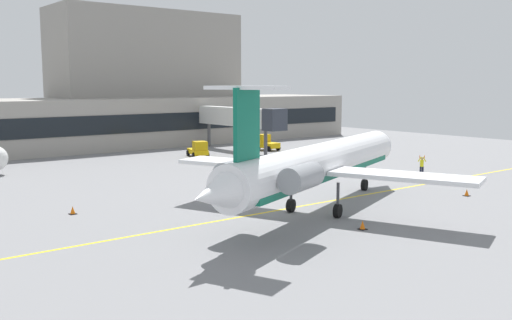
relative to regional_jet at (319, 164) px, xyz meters
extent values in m
cube|color=slate|center=(-0.85, 1.04, -3.41)|extent=(120.00, 120.00, 0.10)
cube|color=yellow|center=(-0.85, 2.25, -3.35)|extent=(108.00, 0.24, 0.01)
cube|color=red|center=(4.49, 13.60, -3.35)|extent=(0.30, 8.00, 0.01)
cube|color=gray|center=(6.39, 48.54, -0.01)|extent=(78.99, 15.00, 6.69)
cube|color=gray|center=(14.97, 52.29, 9.68)|extent=(27.89, 10.50, 12.70)
cube|color=black|center=(6.39, 40.99, 0.19)|extent=(75.83, 0.12, 2.39)
cube|color=silver|center=(17.64, 33.67, 1.05)|extent=(1.40, 14.73, 2.40)
cube|color=#2D333D|center=(17.64, 25.41, 1.05)|extent=(2.40, 2.00, 2.64)
cylinder|color=#4C4C51|center=(17.64, 39.54, -1.76)|extent=(0.44, 0.44, 3.21)
cylinder|color=#4C4C51|center=(17.64, 27.11, -1.76)|extent=(0.44, 0.44, 3.21)
cylinder|color=white|center=(0.44, 0.18, 0.03)|extent=(22.99, 11.34, 2.60)
cube|color=#0C664C|center=(0.44, 0.18, -0.68)|extent=(20.69, 10.20, 0.47)
cone|color=white|center=(12.29, 4.98, 0.03)|extent=(3.61, 3.44, 2.55)
cone|color=white|center=(-11.65, -4.72, 0.03)|extent=(3.97, 3.32, 2.21)
cube|color=white|center=(-2.48, 5.32, -0.36)|extent=(6.05, 9.52, 0.28)
cube|color=white|center=(1.93, -5.54, -0.36)|extent=(6.05, 9.52, 0.28)
cylinder|color=gray|center=(-7.37, -0.77, 0.23)|extent=(3.43, 2.50, 1.43)
cylinder|color=gray|center=(-5.83, -4.58, 0.23)|extent=(3.43, 2.50, 1.43)
cube|color=#0C664C|center=(-8.80, -3.57, 3.22)|extent=(2.26, 1.10, 3.77)
cube|color=white|center=(-8.80, -3.57, 5.11)|extent=(3.26, 4.55, 0.20)
cylinder|color=#3F3F44|center=(8.81, 3.57, -1.86)|extent=(0.20, 0.20, 1.64)
cylinder|color=black|center=(8.81, 3.57, -2.91)|extent=(0.97, 0.66, 0.90)
cylinder|color=#3F3F44|center=(-1.29, 1.30, -1.86)|extent=(0.20, 0.20, 1.64)
cylinder|color=black|center=(-1.29, 1.30, -2.91)|extent=(0.97, 0.66, 0.90)
cylinder|color=#3F3F44|center=(-0.02, -1.84, -1.86)|extent=(0.20, 0.20, 1.64)
cylinder|color=black|center=(-0.02, -1.84, -2.91)|extent=(0.97, 0.66, 0.90)
cube|color=#E5B20C|center=(10.02, 30.63, -2.73)|extent=(2.73, 4.13, 0.55)
cube|color=#C3970A|center=(9.71, 29.61, -1.93)|extent=(1.89, 1.90, 1.05)
cylinder|color=black|center=(10.42, 29.11, -3.01)|extent=(0.48, 0.75, 0.70)
cylinder|color=black|center=(8.83, 29.61, -3.01)|extent=(0.48, 0.75, 0.70)
cylinder|color=black|center=(11.22, 31.66, -3.01)|extent=(0.48, 0.75, 0.70)
cylinder|color=black|center=(9.63, 32.15, -3.01)|extent=(0.48, 0.75, 0.70)
cube|color=#E5B20C|center=(20.93, 30.62, -2.67)|extent=(1.89, 3.06, 0.68)
cube|color=#C3970A|center=(20.87, 31.44, -1.81)|extent=(1.60, 1.29, 1.02)
cylinder|color=black|center=(20.02, 31.59, -3.01)|extent=(0.33, 0.72, 0.70)
cylinder|color=black|center=(21.70, 31.71, -3.01)|extent=(0.33, 0.72, 0.70)
cylinder|color=black|center=(20.17, 29.53, -3.01)|extent=(0.33, 0.72, 0.70)
cylinder|color=black|center=(21.85, 29.65, -3.01)|extent=(0.33, 0.72, 0.70)
cylinder|color=#191E33|center=(18.84, 5.12, -2.91)|extent=(0.18, 0.18, 0.90)
cylinder|color=#191E33|center=(18.67, 5.24, -2.91)|extent=(0.18, 0.18, 0.90)
cylinder|color=yellow|center=(18.75, 5.18, -2.14)|extent=(0.34, 0.34, 0.64)
sphere|color=tan|center=(18.75, 5.18, -1.70)|extent=(0.24, 0.24, 0.24)
cylinder|color=yellow|center=(18.93, 5.05, -1.75)|extent=(0.37, 0.30, 0.50)
cylinder|color=#F2590C|center=(18.93, 5.05, -1.53)|extent=(0.06, 0.06, 0.28)
cylinder|color=yellow|center=(18.58, 5.31, -1.75)|extent=(0.37, 0.30, 0.50)
cylinder|color=#F2590C|center=(18.58, 5.31, -1.53)|extent=(0.06, 0.06, 0.28)
cone|color=orange|center=(13.21, -2.98, -3.08)|extent=(0.36, 0.36, 0.55)
cube|color=black|center=(13.21, -2.98, -3.34)|extent=(0.47, 0.47, 0.04)
cone|color=orange|center=(-13.20, 9.87, -3.08)|extent=(0.36, 0.36, 0.55)
cube|color=black|center=(-13.20, 9.87, -3.34)|extent=(0.47, 0.47, 0.04)
cone|color=orange|center=(-1.11, -4.93, -3.08)|extent=(0.36, 0.36, 0.55)
cube|color=black|center=(-1.11, -4.93, -3.34)|extent=(0.47, 0.47, 0.04)
camera|label=1|loc=(-27.11, -27.43, 5.31)|focal=40.58mm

